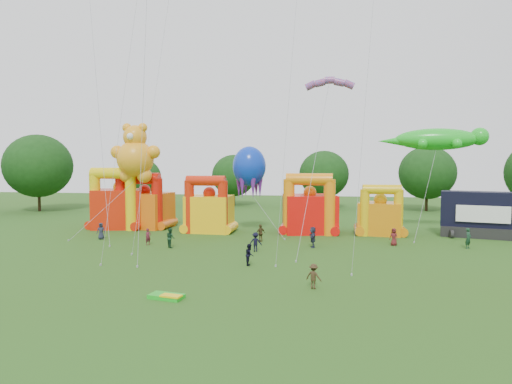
% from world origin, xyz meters
% --- Properties ---
extents(ground, '(160.00, 160.00, 0.00)m').
position_xyz_m(ground, '(0.00, 0.00, 0.00)').
color(ground, '#2D4E16').
rests_on(ground, ground).
extents(tree_ring, '(120.34, 122.41, 12.07)m').
position_xyz_m(tree_ring, '(-1.15, 0.60, 6.26)').
color(tree_ring, '#352314').
rests_on(tree_ring, ground).
extents(bouncy_castle_0, '(6.48, 5.63, 7.18)m').
position_xyz_m(bouncy_castle_0, '(-15.72, 27.14, 2.71)').
color(bouncy_castle_0, red).
rests_on(bouncy_castle_0, ground).
extents(bouncy_castle_1, '(6.43, 5.52, 6.59)m').
position_xyz_m(bouncy_castle_1, '(-12.96, 28.11, 2.49)').
color(bouncy_castle_1, '#E15C0C').
rests_on(bouncy_castle_1, ground).
extents(bouncy_castle_2, '(4.96, 4.03, 6.36)m').
position_xyz_m(bouncy_castle_2, '(-4.40, 26.06, 2.42)').
color(bouncy_castle_2, yellow).
rests_on(bouncy_castle_2, ground).
extents(bouncy_castle_3, '(6.40, 5.57, 6.63)m').
position_xyz_m(bouncy_castle_3, '(6.72, 27.25, 2.51)').
color(bouncy_castle_3, red).
rests_on(bouncy_castle_3, ground).
extents(bouncy_castle_4, '(4.95, 4.22, 5.47)m').
position_xyz_m(bouncy_castle_4, '(14.29, 27.32, 2.10)').
color(bouncy_castle_4, orange).
rests_on(bouncy_castle_4, ground).
extents(stage_trailer, '(7.75, 4.50, 4.80)m').
position_xyz_m(stage_trailer, '(24.28, 27.58, 2.30)').
color(stage_trailer, black).
rests_on(stage_trailer, ground).
extents(teddy_bear_kite, '(6.84, 9.67, 12.29)m').
position_xyz_m(teddy_bear_kite, '(-14.05, 23.39, 5.00)').
color(teddy_bear_kite, orange).
rests_on(teddy_bear_kite, ground).
extents(gecko_kite, '(11.72, 9.56, 11.67)m').
position_xyz_m(gecko_kite, '(19.17, 27.40, 5.99)').
color(gecko_kite, green).
rests_on(gecko_kite, ground).
extents(octopus_kite, '(6.43, 6.63, 9.66)m').
position_xyz_m(octopus_kite, '(1.34, 25.71, 4.18)').
color(octopus_kite, '#0C30B7').
rests_on(octopus_kite, ground).
extents(parafoil_kites, '(30.78, 16.40, 29.27)m').
position_xyz_m(parafoil_kites, '(-9.39, 19.31, 12.94)').
color(parafoil_kites, red).
rests_on(parafoil_kites, ground).
extents(diamond_kites, '(21.32, 10.76, 36.39)m').
position_xyz_m(diamond_kites, '(1.09, 13.38, 14.95)').
color(diamond_kites, red).
rests_on(diamond_kites, ground).
extents(folded_kite_bundle, '(2.15, 1.38, 0.31)m').
position_xyz_m(folded_kite_bundle, '(-0.25, 1.83, 0.14)').
color(folded_kite_bundle, green).
rests_on(folded_kite_bundle, ground).
extents(spectator_0, '(0.94, 0.74, 1.69)m').
position_xyz_m(spectator_0, '(-13.96, 19.70, 0.84)').
color(spectator_0, '#202536').
rests_on(spectator_0, ground).
extents(spectator_1, '(0.63, 0.69, 1.58)m').
position_xyz_m(spectator_1, '(-8.00, 17.54, 0.79)').
color(spectator_1, '#581927').
rests_on(spectator_1, ground).
extents(spectator_2, '(1.11, 1.12, 1.82)m').
position_xyz_m(spectator_2, '(-5.46, 16.67, 0.91)').
color(spectator_2, '#163820').
rests_on(spectator_2, ground).
extents(spectator_3, '(1.14, 0.71, 1.70)m').
position_xyz_m(spectator_3, '(2.56, 16.14, 0.85)').
color(spectator_3, black).
rests_on(spectator_3, ground).
extents(spectator_4, '(1.02, 1.02, 1.74)m').
position_xyz_m(spectator_4, '(2.26, 20.90, 0.87)').
color(spectator_4, '#45361B').
rests_on(spectator_4, ground).
extents(spectator_5, '(0.77, 1.84, 1.92)m').
position_xyz_m(spectator_5, '(7.44, 18.89, 0.96)').
color(spectator_5, '#282C43').
rests_on(spectator_5, ground).
extents(spectator_6, '(0.96, 0.90, 1.65)m').
position_xyz_m(spectator_6, '(14.92, 21.07, 0.83)').
color(spectator_6, '#59191A').
rests_on(spectator_6, ground).
extents(spectator_7, '(0.78, 0.81, 1.87)m').
position_xyz_m(spectator_7, '(21.42, 20.74, 0.94)').
color(spectator_7, '#163723').
rests_on(spectator_7, ground).
extents(spectator_8, '(0.71, 0.86, 1.65)m').
position_xyz_m(spectator_8, '(2.97, 10.92, 0.82)').
color(spectator_8, black).
rests_on(spectator_8, ground).
extents(spectator_9, '(1.17, 0.94, 1.57)m').
position_xyz_m(spectator_9, '(8.06, 5.30, 0.79)').
color(spectator_9, '#372716').
rests_on(spectator_9, ground).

